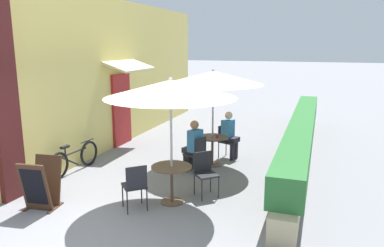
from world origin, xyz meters
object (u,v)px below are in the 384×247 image
object	(u,v)px
cafe_chair_mid_right	(197,152)
patio_table_mid	(212,145)
patio_umbrella_near	(171,89)
cafe_chair_near_left	(205,170)
cafe_chair_mid_left	(226,139)
seated_patron_mid_right	(193,144)
seated_patron_mid_left	(230,133)
patio_table_near	(172,176)
coffee_cup_mid	(217,136)
patio_umbrella_mid	(213,78)
menu_board	(41,184)
cafe_chair_near_right	(135,184)
bicycle_leaning	(74,159)

from	to	relation	value
cafe_chair_mid_right	patio_table_mid	bearing A→B (deg)	6.03
patio_umbrella_near	cafe_chair_near_left	world-z (taller)	patio_umbrella_near
cafe_chair_near_left	cafe_chair_mid_right	xyz separation A→B (m)	(-0.55, 1.16, 0.00)
patio_table_mid	cafe_chair_mid_left	distance (m)	0.73
patio_table_mid	seated_patron_mid_right	size ratio (longest dim) A/B	0.61
seated_patron_mid_left	patio_table_near	bearing A→B (deg)	12.22
seated_patron_mid_right	coffee_cup_mid	world-z (taller)	seated_patron_mid_right
patio_table_mid	patio_umbrella_mid	xyz separation A→B (m)	(-0.00, 0.00, 1.65)
patio_table_near	menu_board	distance (m)	2.38
cafe_chair_near_right	cafe_chair_mid_right	world-z (taller)	same
cafe_chair_near_left	patio_umbrella_near	bearing A→B (deg)	6.03
cafe_chair_mid_right	coffee_cup_mid	distance (m)	0.77
patio_umbrella_mid	coffee_cup_mid	size ratio (longest dim) A/B	26.73
seated_patron_mid_left	coffee_cup_mid	xyz separation A→B (m)	(-0.14, -0.72, 0.08)
cafe_chair_near_right	patio_umbrella_mid	bearing A→B (deg)	36.41
patio_table_mid	seated_patron_mid_left	xyz separation A→B (m)	(0.27, 0.67, 0.17)
patio_table_mid	menu_board	distance (m)	4.09
seated_patron_mid_left	seated_patron_mid_right	xyz separation A→B (m)	(-0.54, -1.35, 0.00)
coffee_cup_mid	bicycle_leaning	world-z (taller)	coffee_cup_mid
cafe_chair_mid_left	cafe_chair_mid_right	distance (m)	1.46
patio_umbrella_near	menu_board	bearing A→B (deg)	-155.42
patio_umbrella_mid	seated_patron_mid_left	xyz separation A→B (m)	(0.27, 0.67, -1.49)
patio_table_near	cafe_chair_near_right	size ratio (longest dim) A/B	0.88
coffee_cup_mid	cafe_chair_near_left	bearing A→B (deg)	-82.16
patio_umbrella_near	cafe_chair_mid_left	xyz separation A→B (m)	(0.27, 3.13, -1.66)
patio_umbrella_mid	cafe_chair_mid_left	size ratio (longest dim) A/B	2.77
cafe_chair_near_right	seated_patron_mid_right	world-z (taller)	seated_patron_mid_right
patio_table_near	cafe_chair_mid_left	distance (m)	3.14
coffee_cup_mid	menu_board	xyz separation A→B (m)	(-2.40, -3.36, -0.31)
patio_umbrella_near	patio_umbrella_mid	bearing A→B (deg)	87.58
cafe_chair_mid_right	cafe_chair_near_right	bearing A→B (deg)	-171.49
cafe_chair_near_right	seated_patron_mid_left	xyz separation A→B (m)	(0.86, 3.63, 0.17)
menu_board	cafe_chair_near_left	bearing A→B (deg)	22.57
cafe_chair_mid_right	seated_patron_mid_right	xyz separation A→B (m)	(-0.11, 0.04, 0.17)
cafe_chair_near_right	patio_umbrella_mid	world-z (taller)	patio_umbrella_mid
patio_table_near	cafe_chair_near_left	world-z (taller)	cafe_chair_near_left
patio_umbrella_near	cafe_chair_mid_right	bearing A→B (deg)	92.09
seated_patron_mid_right	cafe_chair_mid_right	bearing A→B (deg)	-90.00
cafe_chair_near_left	patio_table_mid	bearing A→B (deg)	-120.90
seated_patron_mid_right	coffee_cup_mid	size ratio (longest dim) A/B	13.89
cafe_chair_near_left	cafe_chair_mid_right	bearing A→B (deg)	-107.26
cafe_chair_near_left	coffee_cup_mid	distance (m)	1.86
cafe_chair_mid_right	coffee_cup_mid	size ratio (longest dim) A/B	9.67
patio_umbrella_near	bicycle_leaning	size ratio (longest dim) A/B	1.43
cafe_chair_near_left	seated_patron_mid_left	size ratio (longest dim) A/B	0.70
seated_patron_mid_left	cafe_chair_mid_right	xyz separation A→B (m)	(-0.43, -1.38, -0.17)
seated_patron_mid_right	menu_board	xyz separation A→B (m)	(-2.00, -2.73, -0.23)
seated_patron_mid_right	bicycle_leaning	distance (m)	2.81
cafe_chair_mid_left	seated_patron_mid_left	world-z (taller)	seated_patron_mid_left
cafe_chair_near_left	bicycle_leaning	size ratio (longest dim) A/B	0.52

